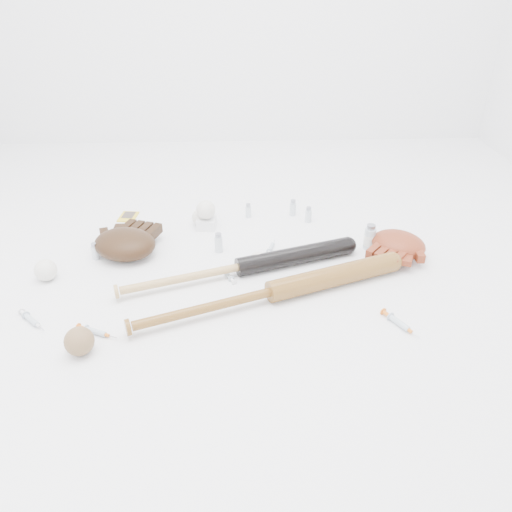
{
  "coord_description": "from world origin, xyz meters",
  "views": [
    {
      "loc": [
        -0.03,
        -1.53,
        0.96
      ],
      "look_at": [
        0.03,
        -0.01,
        0.06
      ],
      "focal_mm": 35.0,
      "sensor_mm": 36.0,
      "label": 1
    }
  ],
  "objects_px": {
    "bat_dark": "(240,267)",
    "bat_wood": "(272,292)",
    "pedestal": "(207,223)",
    "glove_dark": "(125,244)"
  },
  "relations": [
    {
      "from": "bat_dark",
      "to": "bat_wood",
      "type": "bearing_deg",
      "value": -76.21
    },
    {
      "from": "bat_dark",
      "to": "glove_dark",
      "type": "distance_m",
      "value": 0.46
    },
    {
      "from": "bat_dark",
      "to": "pedestal",
      "type": "bearing_deg",
      "value": 91.35
    },
    {
      "from": "bat_dark",
      "to": "pedestal",
      "type": "xyz_separation_m",
      "value": [
        -0.13,
        0.37,
        -0.01
      ]
    },
    {
      "from": "bat_wood",
      "to": "pedestal",
      "type": "relative_size",
      "value": 12.95
    },
    {
      "from": "bat_dark",
      "to": "bat_wood",
      "type": "xyz_separation_m",
      "value": [
        0.1,
        -0.16,
        0.0
      ]
    },
    {
      "from": "bat_wood",
      "to": "pedestal",
      "type": "xyz_separation_m",
      "value": [
        -0.24,
        0.53,
        -0.02
      ]
    },
    {
      "from": "glove_dark",
      "to": "pedestal",
      "type": "bearing_deg",
      "value": 56.55
    },
    {
      "from": "bat_dark",
      "to": "pedestal",
      "type": "distance_m",
      "value": 0.4
    },
    {
      "from": "bat_dark",
      "to": "pedestal",
      "type": "relative_size",
      "value": 11.88
    }
  ]
}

